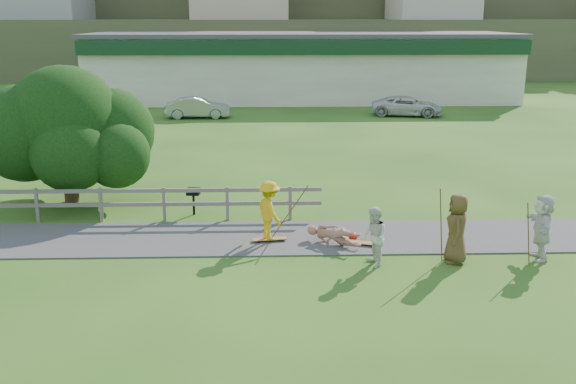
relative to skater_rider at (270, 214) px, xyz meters
name	(u,v)px	position (x,y,z in m)	size (l,w,h in m)	color
ground	(221,257)	(-1.33, -1.16, -0.86)	(260.00, 260.00, 0.00)	#245117
path	(224,238)	(-1.33, 0.34, -0.84)	(34.00, 3.00, 0.04)	#3C3C3F
fence	(81,200)	(-5.95, 2.14, -0.14)	(15.05, 0.10, 1.10)	#5F5A53
strip_mall	(301,66)	(2.67, 33.78, 1.72)	(32.50, 10.75, 5.10)	beige
skater_rider	(270,214)	(0.00, 0.00, 0.00)	(1.11, 0.64, 1.72)	yellow
skater_fallen	(334,235)	(1.82, -0.29, -0.56)	(1.67, 0.40, 0.61)	#A66C5B
spectator_a	(374,237)	(2.69, -1.90, -0.07)	(0.77, 0.60, 1.59)	silver
spectator_c	(457,229)	(4.91, -1.69, 0.07)	(0.91, 0.59, 1.87)	brown
spectator_d	(542,227)	(7.24, -1.55, 0.04)	(1.67, 0.53, 1.80)	silver
car_silver	(198,108)	(-4.52, 23.73, -0.19)	(1.42, 4.08, 1.35)	#93969A
car_white	(407,106)	(9.13, 24.28, -0.22)	(2.13, 4.62, 1.28)	silver
tree	(68,151)	(-6.94, 4.42, 0.98)	(6.25, 6.25, 3.68)	black
bbq	(194,201)	(-2.48, 2.78, -0.41)	(0.41, 0.32, 0.90)	black
longboard_rider	(270,240)	(0.00, 0.00, -0.81)	(0.99, 0.24, 0.11)	#9C6533
longboard_fallen	(362,244)	(2.62, -0.39, -0.81)	(0.96, 0.23, 0.11)	#9C6533
helmet	(353,236)	(2.42, 0.06, -0.73)	(0.26, 0.26, 0.26)	red
pole_rider	(290,206)	(0.60, 0.40, 0.09)	(0.03, 0.03, 1.91)	#503720
pole_spec_left	(441,226)	(4.49, -1.67, 0.15)	(0.03, 0.03, 2.02)	#503720
pole_spec_right	(528,233)	(6.74, -1.90, -0.01)	(0.03, 0.03, 1.70)	#503720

